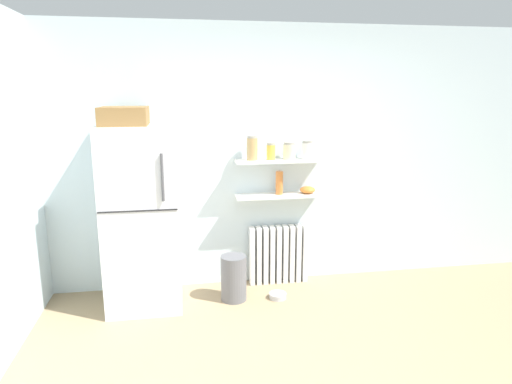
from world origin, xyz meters
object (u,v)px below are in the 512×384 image
Objects in this scene: shelf_bowl at (308,190)px; trash_bin at (234,278)px; storage_jar_2 at (289,151)px; pet_food_bowl at (278,296)px; refrigerator at (141,214)px; storage_jar_1 at (271,151)px; radiator at (278,254)px; storage_jar_3 at (308,150)px; storage_jar_0 at (252,148)px; vase at (279,183)px.

shelf_bowl is 1.14m from trash_bin.
storage_jar_2 reaches higher than pet_food_bowl.
trash_bin is at bearing -5.60° from refrigerator.
storage_jar_1 is 1.06× the size of shelf_bowl.
storage_jar_3 is (0.28, -0.03, 1.09)m from radiator.
storage_jar_0 is 1.01× the size of vase.
storage_jar_2 reaches higher than trash_bin.
storage_jar_3 is 0.41× the size of trash_bin.
storage_jar_0 is 0.45m from vase.
shelf_bowl reaches higher than radiator.
storage_jar_1 is 1.40m from pet_food_bowl.
storage_jar_2 is 0.19m from storage_jar_3.
storage_jar_1 is at bearing 0.00° from storage_jar_0.
refrigerator reaches higher than pet_food_bowl.
refrigerator is 1.53m from storage_jar_2.
shelf_bowl is at bearing 7.78° from refrigerator.
storage_jar_2 is 0.94× the size of storage_jar_3.
storage_jar_3 reaches higher than pet_food_bowl.
pet_food_bowl is (0.42, -0.05, -0.20)m from trash_bin.
storage_jar_0 is 1.43× the size of storage_jar_1.
trash_bin is (-0.80, -0.30, -0.77)m from shelf_bowl.
storage_jar_0 reaches higher than storage_jar_2.
refrigerator is 1.51m from pet_food_bowl.
storage_jar_1 reaches higher than shelf_bowl.
storage_jar_1 is at bearing -180.00° from shelf_bowl.
radiator is 3.39× the size of storage_jar_3.
storage_jar_1 reaches higher than pet_food_bowl.
storage_jar_2 is 1.01× the size of pet_food_bowl.
refrigerator is at bearing -170.54° from vase.
storage_jar_2 is (0.09, -0.03, 1.08)m from radiator.
radiator is 0.48m from pet_food_bowl.
trash_bin is at bearing -159.17° from shelf_bowl.
trash_bin reaches higher than pet_food_bowl.
trash_bin is at bearing -127.14° from storage_jar_0.
radiator is 0.61m from trash_bin.
storage_jar_3 is 0.41m from shelf_bowl.
radiator is at bearing 33.26° from trash_bin.
pet_food_bowl is (-0.36, -0.35, -1.37)m from storage_jar_3.
shelf_bowl is at bearing 0.00° from storage_jar_3.
storage_jar_2 is at bearing -17.94° from radiator.
storage_jar_3 is at bearing -6.16° from radiator.
storage_jar_1 is at bearing -162.06° from radiator.
vase is at bearing -180.00° from storage_jar_2.
refrigerator reaches higher than radiator.
shelf_bowl is (0.20, -0.00, -0.40)m from storage_jar_2.
storage_jar_0 reaches higher than trash_bin.
storage_jar_2 reaches higher than vase.
shelf_bowl reaches higher than trash_bin.
storage_jar_3 is (0.56, 0.00, -0.03)m from storage_jar_0.
refrigerator is 1.64m from shelf_bowl.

